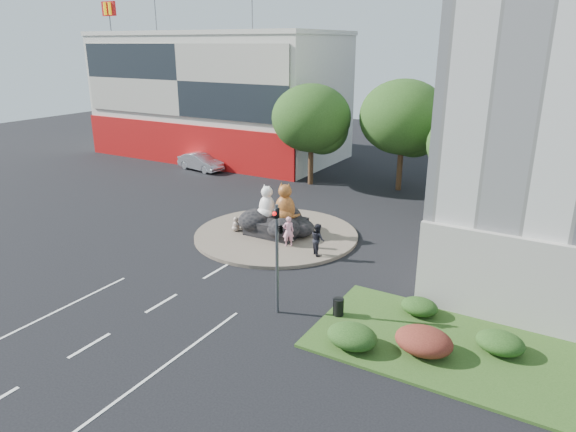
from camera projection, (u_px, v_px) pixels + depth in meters
The scene contains 22 objects.
ground at pixel (162, 303), 23.45m from camera, with size 120.00×120.00×0.00m, color black.
roundabout_island at pixel (276, 235), 31.59m from camera, with size 10.00×10.00×0.20m, color brown.
rock_plinth at pixel (276, 226), 31.41m from camera, with size 3.20×2.60×0.90m, color black, non-canonical shape.
shophouse_block at pixel (218, 95), 52.91m from camera, with size 25.20×12.30×17.40m.
grass_verge at pixel (442, 345), 20.13m from camera, with size 10.00×6.00×0.12m, color #264517.
tree_left at pixel (312, 121), 41.68m from camera, with size 6.46×6.46×8.27m.
tree_mid at pixel (404, 121), 39.86m from camera, with size 6.84×6.84×8.76m.
tree_right at pixel (471, 149), 34.01m from camera, with size 5.70×5.70×7.30m.
hedge_near_green at pixel (352, 336), 19.77m from camera, with size 2.00×1.60×0.90m, color #183611.
hedge_red at pixel (424, 341), 19.37m from camera, with size 2.20×1.76×0.99m, color #551C16.
hedge_mid_green at pixel (500, 343), 19.43m from camera, with size 1.80×1.44×0.81m, color #183611.
hedge_back_green at pixel (419, 307), 22.18m from camera, with size 1.60×1.28×0.72m, color #183611.
traffic_light at pixel (279, 236), 21.48m from camera, with size 0.44×1.24×5.00m.
street_lamp at pixel (501, 206), 22.38m from camera, with size 2.34×0.22×8.06m.
cat_white at pixel (267, 201), 31.28m from camera, with size 1.25×1.08×2.08m, color white, non-canonical shape.
cat_tabby at pixel (285, 202), 30.69m from camera, with size 1.42×1.23×2.36m, color #C85A29, non-canonical shape.
kitten_calico at pixel (236, 223), 31.85m from camera, with size 0.56×0.48×0.93m, color beige, non-canonical shape.
kitten_white at pixel (290, 236), 30.07m from camera, with size 0.44×0.38×0.73m, color silver, non-canonical shape.
pedestrian_pink at pixel (288, 231), 29.30m from camera, with size 0.65×0.42×1.78m, color pink.
pedestrian_dark at pixel (318, 239), 28.10m from camera, with size 0.87×0.68×1.79m, color black.
parked_car at pixel (201, 162), 47.73m from camera, with size 1.68×4.83×1.59m, color #B3B4BB.
litter_bin at pixel (338, 307), 22.12m from camera, with size 0.47×0.47×0.77m, color black.
Camera 1 is at (15.59, -15.12, 11.30)m, focal length 32.00 mm.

